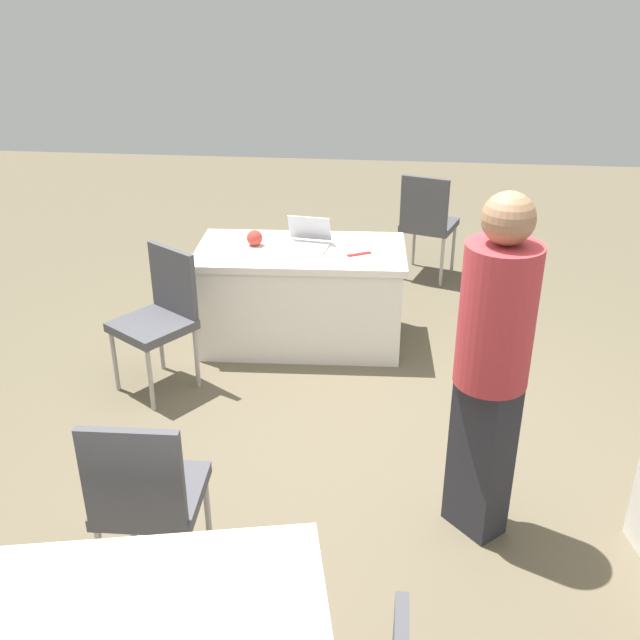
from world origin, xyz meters
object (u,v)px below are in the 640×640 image
(chair_tucked_left, at_px, (427,219))
(yarn_ball, at_px, (255,238))
(chair_aisle, at_px, (146,492))
(person_attendee_standing, at_px, (492,357))
(scissors_red, at_px, (359,254))
(laptop_silver, at_px, (306,242))
(table_foreground, at_px, (301,295))
(chair_near_front, at_px, (160,312))

(chair_tucked_left, relative_size, yarn_ball, 8.37)
(chair_aisle, relative_size, yarn_ball, 8.32)
(chair_tucked_left, bearing_deg, chair_aisle, -90.10)
(chair_aisle, distance_m, yarn_ball, 2.56)
(person_attendee_standing, bearing_deg, chair_tucked_left, -39.13)
(scissors_red, bearing_deg, chair_tucked_left, -139.11)
(laptop_silver, xyz_separation_m, yarn_ball, (0.38, 0.01, 0.02))
(chair_tucked_left, height_order, person_attendee_standing, person_attendee_standing)
(chair_tucked_left, relative_size, laptop_silver, 2.73)
(scissors_red, bearing_deg, table_foreground, -39.25)
(laptop_silver, relative_size, scissors_red, 1.95)
(table_foreground, xyz_separation_m, scissors_red, (-0.43, 0.08, 0.37))
(table_foreground, distance_m, person_attendee_standing, 2.32)
(chair_tucked_left, distance_m, scissors_red, 1.53)
(chair_near_front, relative_size, chair_aisle, 0.99)
(laptop_silver, distance_m, scissors_red, 0.41)
(chair_tucked_left, bearing_deg, laptop_silver, -106.58)
(table_foreground, relative_size, laptop_silver, 4.38)
(person_attendee_standing, height_order, laptop_silver, person_attendee_standing)
(chair_near_front, xyz_separation_m, scissors_red, (-1.26, -0.66, 0.20))
(chair_aisle, bearing_deg, person_attendee_standing, 19.50)
(chair_aisle, bearing_deg, chair_near_front, 103.35)
(table_foreground, height_order, chair_tucked_left, chair_tucked_left)
(chair_tucked_left, bearing_deg, person_attendee_standing, -68.41)
(chair_near_front, xyz_separation_m, laptop_silver, (-0.87, -0.78, 0.24))
(person_attendee_standing, bearing_deg, chair_near_front, 16.33)
(table_foreground, height_order, chair_aisle, chair_aisle)
(chair_tucked_left, height_order, yarn_ball, chair_tucked_left)
(chair_aisle, distance_m, laptop_silver, 2.60)
(chair_aisle, bearing_deg, yarn_ball, 87.93)
(chair_tucked_left, relative_size, scissors_red, 5.34)
(table_foreground, xyz_separation_m, yarn_ball, (0.34, -0.03, 0.43))
(chair_aisle, bearing_deg, scissors_red, 70.50)
(person_attendee_standing, xyz_separation_m, yarn_ball, (1.48, -1.96, -0.18))
(table_foreground, bearing_deg, yarn_ball, -5.09)
(chair_near_front, relative_size, laptop_silver, 2.70)
(yarn_ball, bearing_deg, chair_aisle, 90.00)
(table_foreground, relative_size, scissors_red, 8.56)
(laptop_silver, bearing_deg, yarn_ball, 9.30)
(chair_aisle, xyz_separation_m, yarn_ball, (-0.00, -2.55, 0.25))
(laptop_silver, bearing_deg, person_attendee_standing, 126.52)
(chair_tucked_left, xyz_separation_m, person_attendee_standing, (-0.19, 3.28, 0.43))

